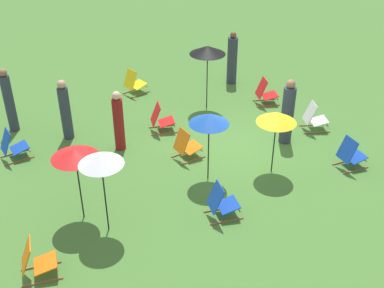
% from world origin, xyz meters
% --- Properties ---
extents(ground_plane, '(40.00, 40.00, 0.00)m').
position_xyz_m(ground_plane, '(0.00, 0.00, 0.00)').
color(ground_plane, '#477A33').
extents(deckchair_0, '(0.57, 0.82, 0.83)m').
position_xyz_m(deckchair_0, '(-2.28, 1.54, 0.37)').
color(deckchair_0, olive).
rests_on(deckchair_0, ground).
extents(deckchair_1, '(0.62, 0.84, 0.83)m').
position_xyz_m(deckchair_1, '(1.78, 1.35, 0.37)').
color(deckchair_1, olive).
rests_on(deckchair_1, ground).
extents(deckchair_2, '(0.68, 0.87, 0.83)m').
position_xyz_m(deckchair_2, '(4.40, 1.25, 0.37)').
color(deckchair_2, olive).
rests_on(deckchair_2, ground).
extents(deckchair_3, '(0.57, 0.82, 0.83)m').
position_xyz_m(deckchair_3, '(2.01, 5.34, 0.37)').
color(deckchair_3, olive).
rests_on(deckchair_3, ground).
extents(deckchair_5, '(0.50, 0.77, 0.83)m').
position_xyz_m(deckchair_5, '(-1.91, -2.29, 0.37)').
color(deckchair_5, olive).
rests_on(deckchair_5, ground).
extents(deckchair_6, '(0.69, 0.87, 0.83)m').
position_xyz_m(deckchair_6, '(0.04, -2.62, 0.37)').
color(deckchair_6, olive).
rests_on(deckchair_6, ground).
extents(deckchair_7, '(0.65, 0.85, 0.83)m').
position_xyz_m(deckchair_7, '(2.02, -2.24, 0.37)').
color(deckchair_7, olive).
rests_on(deckchair_7, ground).
extents(deckchair_8, '(0.57, 0.81, 0.83)m').
position_xyz_m(deckchair_8, '(-2.40, 5.49, 0.37)').
color(deckchair_8, olive).
rests_on(deckchair_8, ground).
extents(deckchair_9, '(0.58, 0.82, 0.83)m').
position_xyz_m(deckchair_9, '(0.17, 1.28, 0.37)').
color(deckchair_9, olive).
rests_on(deckchair_9, ground).
extents(umbrella_0, '(0.94, 0.94, 1.78)m').
position_xyz_m(umbrella_0, '(-0.86, 1.16, 1.64)').
color(umbrella_0, black).
rests_on(umbrella_0, ground).
extents(umbrella_1, '(0.96, 0.96, 1.66)m').
position_xyz_m(umbrella_1, '(-1.26, -0.41, 1.52)').
color(umbrella_1, black).
rests_on(umbrella_1, ground).
extents(umbrella_2, '(0.99, 0.99, 1.75)m').
position_xyz_m(umbrella_2, '(-1.06, 4.29, 1.65)').
color(umbrella_2, black).
rests_on(umbrella_2, ground).
extents(umbrella_3, '(0.91, 0.91, 1.92)m').
position_xyz_m(umbrella_3, '(-1.68, 3.91, 1.79)').
color(umbrella_3, black).
rests_on(umbrella_3, ground).
extents(umbrella_4, '(1.06, 1.06, 2.00)m').
position_xyz_m(umbrella_4, '(2.54, -0.45, 1.87)').
color(umbrella_4, black).
rests_on(umbrella_4, ground).
extents(person_0, '(0.46, 0.46, 1.84)m').
position_xyz_m(person_0, '(-0.18, -1.52, 0.87)').
color(person_0, '#333847').
rests_on(person_0, ground).
extents(person_1, '(0.40, 0.40, 1.78)m').
position_xyz_m(person_1, '(3.88, -2.05, 0.84)').
color(person_1, '#333847').
rests_on(person_1, ground).
extents(person_2, '(0.40, 0.40, 1.73)m').
position_xyz_m(person_2, '(2.49, 3.83, 0.83)').
color(person_2, '#333847').
rests_on(person_2, ground).
extents(person_3, '(0.29, 0.29, 1.68)m').
position_xyz_m(person_3, '(1.34, 2.69, 0.81)').
color(person_3, maroon).
rests_on(person_3, ground).
extents(person_4, '(0.37, 0.37, 1.87)m').
position_xyz_m(person_4, '(3.57, 5.15, 0.90)').
color(person_4, '#333847').
rests_on(person_4, ground).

